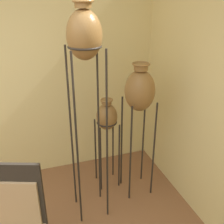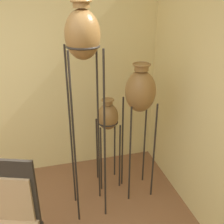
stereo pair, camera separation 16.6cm
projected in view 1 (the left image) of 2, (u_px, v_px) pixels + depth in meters
The scene contains 3 objects.
vase_stand_tall at pixel (85, 42), 2.25m from camera, with size 0.32×0.32×2.20m.
vase_stand_medium at pixel (140, 92), 2.80m from camera, with size 0.33×0.33×1.60m.
vase_stand_short at pixel (107, 119), 3.06m from camera, with size 0.25×0.25×1.16m.
Camera 1 is at (0.57, -1.01, 2.24)m, focal length 42.00 mm.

